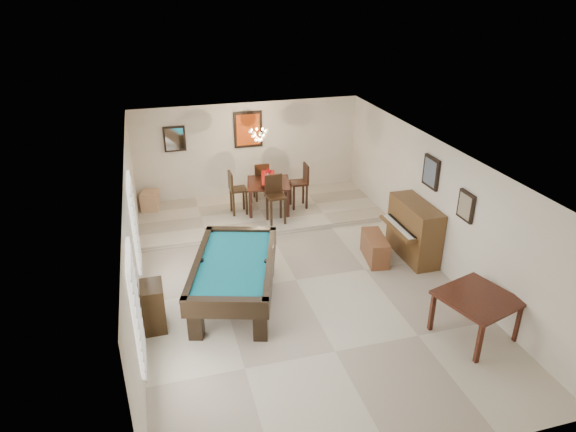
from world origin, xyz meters
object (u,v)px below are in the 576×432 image
pool_table (235,282)px  dining_chair_north (261,181)px  piano_bench (375,248)px  dining_table (269,194)px  dining_chair_east (299,186)px  corner_bench (150,200)px  dining_chair_south (276,200)px  chandelier (258,131)px  upright_piano (408,231)px  square_table (475,316)px  dining_chair_west (238,193)px  apothecary_chest (154,306)px  flower_vase (268,173)px

pool_table → dining_chair_north: 4.63m
piano_bench → dining_table: dining_table is taller
dining_chair_east → corner_bench: dining_chair_east is taller
dining_chair_south → chandelier: 1.69m
dining_table → dining_chair_east: bearing=-1.9°
dining_chair_north → chandelier: 1.74m
upright_piano → dining_chair_north: upright_piano is taller
dining_table → dining_chair_north: size_ratio=1.01×
piano_bench → dining_table: bearing=119.6°
square_table → pool_table: bearing=151.0°
square_table → dining_table: bearing=110.8°
dining_chair_west → dining_table: bearing=-93.6°
piano_bench → chandelier: (-1.86, 2.86, 1.93)m
apothecary_chest → chandelier: (2.78, 3.99, 1.78)m
chandelier → upright_piano: bearing=-48.7°
square_table → piano_bench: size_ratio=1.14×
apothecary_chest → dining_chair_east: 5.50m
dining_chair_east → dining_chair_north: bearing=-131.0°
flower_vase → dining_chair_east: 0.89m
dining_chair_west → chandelier: (0.54, -0.04, 1.53)m
dining_chair_south → dining_chair_north: 1.49m
square_table → dining_chair_north: dining_chair_north is taller
flower_vase → dining_chair_west: bearing=178.4°
corner_bench → dining_chair_south: bearing=-29.2°
dining_table → corner_bench: 3.03m
dining_table → dining_chair_east: (0.78, -0.03, 0.14)m
dining_chair_north → upright_piano: bearing=122.5°
flower_vase → dining_table: bearing=0.0°
flower_vase → chandelier: bearing=-175.6°
apothecary_chest → dining_chair_south: (3.01, 3.26, 0.28)m
piano_bench → dining_chair_east: 3.00m
piano_bench → dining_chair_west: bearing=129.6°
dining_table → piano_bench: bearing=-60.4°
piano_bench → dining_chair_south: 2.71m
dining_chair_south → flower_vase: bearing=87.4°
apothecary_chest → dining_table: dining_table is taller
piano_bench → apothecary_chest: 4.78m
upright_piano → dining_chair_south: size_ratio=1.28×
dining_chair_south → apothecary_chest: bearing=-135.4°
pool_table → piano_bench: bearing=30.7°
pool_table → dining_chair_south: 3.28m
flower_vase → dining_chair_west: 0.88m
apothecary_chest → corner_bench: 4.88m
flower_vase → chandelier: chandelier is taller
pool_table → dining_table: 3.95m
pool_table → flower_vase: bearing=84.2°
piano_bench → square_table: bearing=-79.4°
pool_table → upright_piano: (3.87, 0.70, 0.18)m
pool_table → corner_bench: size_ratio=5.07×
square_table → upright_piano: 2.77m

